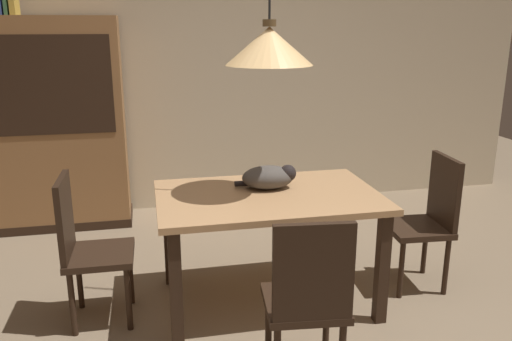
# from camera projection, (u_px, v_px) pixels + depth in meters

# --- Properties ---
(back_wall) EXTENTS (6.40, 0.10, 2.90)m
(back_wall) POSITION_uv_depth(u_px,v_px,m) (213.00, 59.00, 5.03)
(back_wall) COLOR beige
(back_wall) RESTS_ON ground
(dining_table) EXTENTS (1.40, 0.90, 0.75)m
(dining_table) POSITION_uv_depth(u_px,v_px,m) (268.00, 209.00, 3.32)
(dining_table) COLOR tan
(dining_table) RESTS_ON ground
(chair_left_side) EXTENTS (0.41, 0.41, 0.93)m
(chair_left_side) POSITION_uv_depth(u_px,v_px,m) (85.00, 244.00, 3.14)
(chair_left_side) COLOR black
(chair_left_side) RESTS_ON ground
(chair_right_side) EXTENTS (0.43, 0.43, 0.93)m
(chair_right_side) POSITION_uv_depth(u_px,v_px,m) (428.00, 216.00, 3.58)
(chair_right_side) COLOR black
(chair_right_side) RESTS_ON ground
(chair_near_front) EXTENTS (0.44, 0.44, 0.93)m
(chair_near_front) POSITION_uv_depth(u_px,v_px,m) (308.00, 296.00, 2.53)
(chair_near_front) COLOR black
(chair_near_front) RESTS_ON ground
(cat_sleeping) EXTENTS (0.39, 0.23, 0.16)m
(cat_sleeping) POSITION_uv_depth(u_px,v_px,m) (270.00, 177.00, 3.39)
(cat_sleeping) COLOR #4C4742
(cat_sleeping) RESTS_ON dining_table
(pendant_lamp) EXTENTS (0.52, 0.52, 1.30)m
(pendant_lamp) POSITION_uv_depth(u_px,v_px,m) (269.00, 45.00, 3.05)
(pendant_lamp) COLOR #E5B775
(hutch_bookcase) EXTENTS (1.12, 0.45, 1.85)m
(hutch_bookcase) POSITION_uv_depth(u_px,v_px,m) (61.00, 129.00, 4.59)
(hutch_bookcase) COLOR olive
(hutch_bookcase) RESTS_ON ground
(book_yellow_short) EXTENTS (0.04, 0.20, 0.18)m
(book_yellow_short) POSITION_uv_depth(u_px,v_px,m) (14.00, 4.00, 4.26)
(book_yellow_short) COLOR gold
(book_yellow_short) RESTS_ON hutch_bookcase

